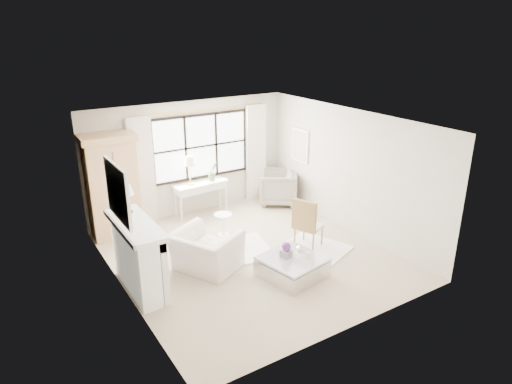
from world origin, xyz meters
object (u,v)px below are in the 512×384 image
armoire (112,185)px  club_armchair (206,251)px  console_table (201,198)px  coffee_table (292,267)px

armoire → club_armchair: 2.69m
console_table → coffee_table: bearing=-92.1°
armoire → console_table: bearing=3.6°
armoire → coffee_table: 4.20m
club_armchair → armoire: bearing=-5.0°
armoire → club_armchair: size_ratio=1.94×
club_armchair → coffee_table: bearing=-159.0°
armoire → club_armchair: armoire is taller
console_table → coffee_table: console_table is taller
armoire → console_table: size_ratio=1.69×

